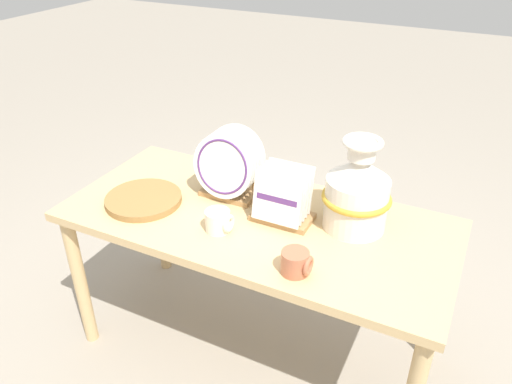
{
  "coord_description": "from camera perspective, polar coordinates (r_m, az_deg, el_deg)",
  "views": [
    {
      "loc": [
        0.71,
        -1.43,
        1.74
      ],
      "look_at": [
        0.0,
        0.0,
        0.81
      ],
      "focal_mm": 35.0,
      "sensor_mm": 36.0,
      "label": 1
    }
  ],
  "objects": [
    {
      "name": "ground_plane",
      "position": [
        2.36,
        0.0,
        -17.09
      ],
      "size": [
        14.0,
        14.0,
        0.0
      ],
      "primitive_type": "plane",
      "color": "gray"
    },
    {
      "name": "display_table",
      "position": [
        1.96,
        0.0,
        -4.88
      ],
      "size": [
        1.49,
        0.68,
        0.7
      ],
      "color": "tan",
      "rests_on": "ground_plane"
    },
    {
      "name": "ceramic_vase",
      "position": [
        1.82,
        11.49,
        0.07
      ],
      "size": [
        0.25,
        0.25,
        0.35
      ],
      "color": "white",
      "rests_on": "display_table"
    },
    {
      "name": "dish_rack_round_plates",
      "position": [
        1.99,
        -3.16,
        2.76
      ],
      "size": [
        0.26,
        0.17,
        0.28
      ],
      "color": "tan",
      "rests_on": "display_table"
    },
    {
      "name": "dish_rack_square_plates",
      "position": [
        1.86,
        3.11,
        -1.05
      ],
      "size": [
        0.23,
        0.16,
        0.21
      ],
      "color": "tan",
      "rests_on": "display_table"
    },
    {
      "name": "wicker_charger_stack",
      "position": [
        2.04,
        -12.73,
        -0.84
      ],
      "size": [
        0.3,
        0.3,
        0.03
      ],
      "color": "olive",
      "rests_on": "display_table"
    },
    {
      "name": "mug_terracotta_glaze",
      "position": [
        1.62,
        4.62,
        -8.05
      ],
      "size": [
        0.1,
        0.09,
        0.08
      ],
      "color": "#B76647",
      "rests_on": "display_table"
    },
    {
      "name": "mug_cream_glaze",
      "position": [
        1.82,
        -4.27,
        -3.34
      ],
      "size": [
        0.1,
        0.09,
        0.08
      ],
      "color": "silver",
      "rests_on": "display_table"
    }
  ]
}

